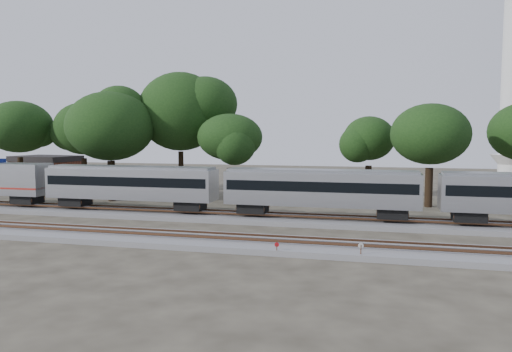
{
  "coord_description": "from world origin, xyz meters",
  "views": [
    {
      "loc": [
        12.33,
        -37.02,
        7.91
      ],
      "look_at": [
        1.76,
        5.0,
        4.11
      ],
      "focal_mm": 35.0,
      "sensor_mm": 36.0,
      "label": 1
    }
  ],
  "objects": [
    {
      "name": "tree_2",
      "position": [
        -17.79,
        14.41,
        8.59
      ],
      "size": [
        8.75,
        8.75,
        12.33
      ],
      "color": "black",
      "rests_on": "ground"
    },
    {
      "name": "track_far",
      "position": [
        0.0,
        6.0,
        0.21
      ],
      "size": [
        160.0,
        5.0,
        0.73
      ],
      "color": "slate",
      "rests_on": "ground"
    },
    {
      "name": "switch_stand_red",
      "position": [
        6.0,
        -6.39,
        0.58
      ],
      "size": [
        0.29,
        0.07,
        0.92
      ],
      "rotation": [
        0.0,
        0.0,
        0.16
      ],
      "color": "#512D19",
      "rests_on": "ground"
    },
    {
      "name": "ground",
      "position": [
        0.0,
        0.0,
        0.0
      ],
      "size": [
        160.0,
        160.0,
        0.0
      ],
      "primitive_type": "plane",
      "color": "#383328",
      "rests_on": "ground"
    },
    {
      "name": "tree_1",
      "position": [
        -25.5,
        20.85,
        8.36
      ],
      "size": [
        8.52,
        8.52,
        12.01
      ],
      "color": "black",
      "rests_on": "ground"
    },
    {
      "name": "switch_lever",
      "position": [
        7.26,
        -5.6,
        0.15
      ],
      "size": [
        0.54,
        0.38,
        0.3
      ],
      "primitive_type": "cube",
      "rotation": [
        0.0,
        0.0,
        -0.17
      ],
      "color": "#512D19",
      "rests_on": "ground"
    },
    {
      "name": "tree_6",
      "position": [
        17.29,
        18.37,
        7.7
      ],
      "size": [
        7.85,
        7.85,
        11.06
      ],
      "color": "black",
      "rests_on": "ground"
    },
    {
      "name": "tree_4",
      "position": [
        -3.86,
        15.54,
        7.36
      ],
      "size": [
        7.5,
        7.5,
        10.58
      ],
      "color": "black",
      "rests_on": "ground"
    },
    {
      "name": "train",
      "position": [
        16.47,
        6.0,
        3.11
      ],
      "size": [
        105.3,
        3.0,
        4.43
      ],
      "color": "#ADB0B5",
      "rests_on": "ground"
    },
    {
      "name": "track_near",
      "position": [
        0.0,
        -4.0,
        0.21
      ],
      "size": [
        160.0,
        5.0,
        0.73
      ],
      "color": "slate",
      "rests_on": "ground"
    },
    {
      "name": "brick_building",
      "position": [
        -37.1,
        28.52,
        2.19
      ],
      "size": [
        9.92,
        7.68,
        4.35
      ],
      "rotation": [
        0.0,
        0.0,
        -0.15
      ],
      "color": "brown",
      "rests_on": "ground"
    },
    {
      "name": "tree_3",
      "position": [
        -11.22,
        19.3,
        10.37
      ],
      "size": [
        10.55,
        10.55,
        14.88
      ],
      "color": "black",
      "rests_on": "ground"
    },
    {
      "name": "tree_0",
      "position": [
        -33.68,
        18.85,
        8.6
      ],
      "size": [
        8.76,
        8.76,
        12.35
      ],
      "color": "black",
      "rests_on": "ground"
    },
    {
      "name": "switch_stand_white",
      "position": [
        11.24,
        -6.06,
        0.7
      ],
      "size": [
        0.33,
        0.16,
        1.09
      ],
      "rotation": [
        0.0,
        0.0,
        0.4
      ],
      "color": "#512D19",
      "rests_on": "ground"
    },
    {
      "name": "tree_5",
      "position": [
        10.87,
        24.89,
        7.16
      ],
      "size": [
        7.3,
        7.3,
        10.29
      ],
      "color": "black",
      "rests_on": "ground"
    }
  ]
}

